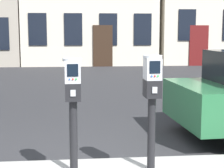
{
  "coord_description": "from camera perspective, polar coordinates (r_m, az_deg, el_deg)",
  "views": [
    {
      "loc": [
        -0.53,
        -4.26,
        1.72
      ],
      "look_at": [
        -0.13,
        -0.14,
        1.14
      ],
      "focal_mm": 58.69,
      "sensor_mm": 36.0,
      "label": 1
    }
  ],
  "objects": [
    {
      "name": "parking_meter_near_kerb",
      "position": [
        4.07,
        -6.11,
        -1.68
      ],
      "size": [
        0.22,
        0.25,
        1.31
      ],
      "rotation": [
        0.0,
        0.0,
        -1.54
      ],
      "color": "black",
      "rests_on": "sidewalk_slab"
    },
    {
      "name": "parking_meter_twin_adjacent",
      "position": [
        4.15,
        6.26,
        -1.23
      ],
      "size": [
        0.22,
        0.25,
        1.33
      ],
      "rotation": [
        0.0,
        0.0,
        -1.54
      ],
      "color": "black",
      "rests_on": "sidewalk_slab"
    }
  ]
}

